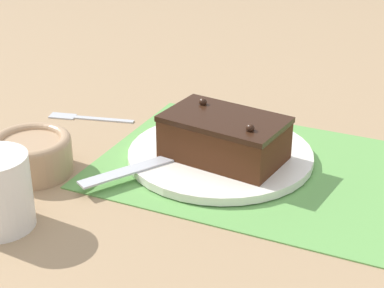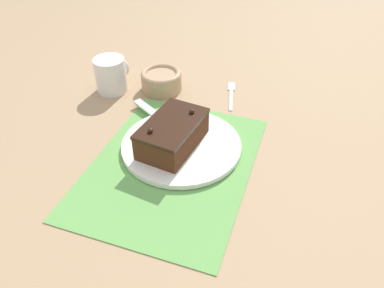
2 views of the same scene
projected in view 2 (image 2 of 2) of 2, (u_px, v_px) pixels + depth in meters
ground_plane at (172, 165)px, 0.83m from camera, size 3.00×3.00×0.00m
placemat_woven at (172, 164)px, 0.83m from camera, size 0.46×0.34×0.00m
cake_plate at (183, 145)px, 0.86m from camera, size 0.28×0.28×0.01m
chocolate_cake at (173, 134)px, 0.84m from camera, size 0.18×0.13×0.07m
serving_knife at (173, 126)px, 0.90m from camera, size 0.14×0.21×0.01m
small_bowl at (161, 80)px, 1.06m from camera, size 0.11×0.11×0.06m
coffee_mug at (111, 75)px, 1.05m from camera, size 0.10×0.09×0.10m
dessert_fork at (231, 93)px, 1.06m from camera, size 0.15×0.05×0.01m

